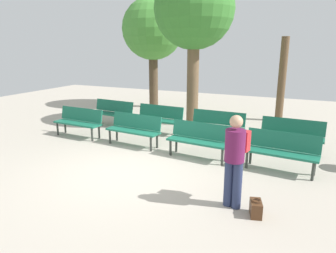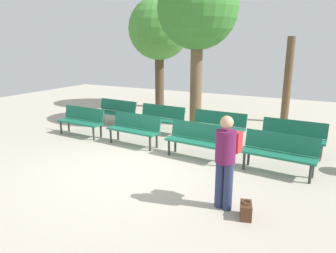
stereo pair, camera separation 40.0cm
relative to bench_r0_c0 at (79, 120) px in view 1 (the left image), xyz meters
The scene contains 14 objects.
ground_plane 3.40m from the bench_r0_c0, 30.79° to the right, with size 24.00×24.00×0.00m, color #B2A899.
bench_r0_c0 is the anchor object (origin of this frame).
bench_r0_c1 2.01m from the bench_r0_c0, ahead, with size 1.63×0.61×0.87m.
bench_r0_c2 4.02m from the bench_r0_c0, ahead, with size 1.64×0.62×0.87m.
bench_r0_c3 5.97m from the bench_r0_c0, ahead, with size 1.64×0.62×0.87m.
bench_r1_c0 1.59m from the bench_r0_c0, 84.98° to the left, with size 1.64×0.62×0.87m.
bench_r1_c1 2.50m from the bench_r0_c0, 34.89° to the left, with size 1.63×0.58×0.87m.
bench_r1_c2 4.23m from the bench_r0_c0, 18.59° to the left, with size 1.61×0.53×0.87m.
bench_r1_c3 6.19m from the bench_r0_c0, 10.98° to the left, with size 1.62×0.56×0.87m.
tree_0 7.31m from the bench_r0_c0, 41.51° to the left, with size 0.28×0.28×3.07m.
tree_1 5.14m from the bench_r0_c0, 46.75° to the left, with size 2.66×2.66×5.25m.
tree_2 5.99m from the bench_r0_c0, 91.09° to the left, with size 2.68×2.68×4.80m.
visitor_with_backpack 5.87m from the bench_r0_c0, 23.55° to the right, with size 0.40×0.57×1.65m.
handbag 6.33m from the bench_r0_c0, 23.49° to the right, with size 0.26×0.36×0.29m.
Camera 1 is at (3.54, -5.66, 2.76)m, focal length 33.41 mm.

